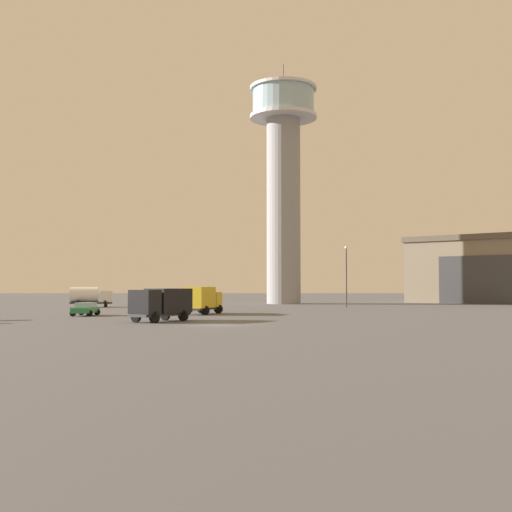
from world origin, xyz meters
TOP-DOWN VIEW (x-y plane):
  - ground_plane at (0.00, 0.00)m, footprint 400.00×400.00m
  - control_tower at (9.02, 57.07)m, footprint 11.60×11.60m
  - hangar at (48.80, 61.63)m, footprint 35.71×34.02m
  - truck_box_black at (-5.13, 4.29)m, footprint 5.16×6.12m
  - truck_box_yellow at (-2.51, 18.13)m, footprint 4.25×6.74m
  - truck_fuel_tanker_white at (-20.08, 40.77)m, footprint 6.12×3.59m
  - car_green at (-14.40, 15.10)m, footprint 2.49×4.35m
  - light_post_west at (17.06, 40.47)m, footprint 0.44×0.44m

SIDE VIEW (x-z plane):
  - ground_plane at x=0.00m, z-range 0.00..0.00m
  - car_green at x=-14.40m, z-range 0.06..1.43m
  - truck_fuel_tanker_white at x=-20.08m, z-range 0.15..3.05m
  - truck_box_black at x=-5.13m, z-range 0.21..3.08m
  - truck_box_yellow at x=-2.51m, z-range 0.16..3.14m
  - light_post_west at x=17.06m, z-range 0.83..9.72m
  - hangar at x=48.80m, z-range 0.02..11.97m
  - control_tower at x=9.02m, z-range 2.29..43.91m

